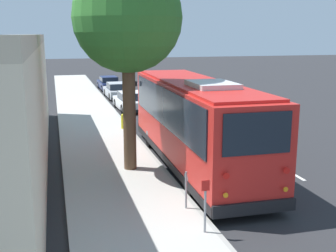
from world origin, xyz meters
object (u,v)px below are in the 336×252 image
at_px(parked_sedan_silver, 117,91).
at_px(sign_post_near, 205,206).
at_px(shuttle_bus, 194,118).
at_px(fire_hydrant, 123,121).
at_px(parked_sedan_white, 130,102).
at_px(street_tree, 127,11).
at_px(sign_post_far, 186,190).
at_px(parked_sedan_navy, 109,84).

distance_m(parked_sedan_silver, sign_post_near, 25.01).
bearing_deg(shuttle_bus, fire_hydrant, 15.25).
xyz_separation_m(parked_sedan_white, street_tree, (-13.23, 2.43, 5.37)).
bearing_deg(sign_post_far, parked_sedan_silver, -3.55).
bearing_deg(sign_post_near, sign_post_far, 0.00).
xyz_separation_m(parked_sedan_white, parked_sedan_navy, (11.41, 0.02, -0.01)).
xyz_separation_m(parked_sedan_white, parked_sedan_silver, (5.89, 0.08, -0.01)).
xyz_separation_m(sign_post_near, sign_post_far, (1.60, 0.00, -0.17)).
relative_size(shuttle_bus, parked_sedan_navy, 2.50).
height_order(parked_sedan_white, parked_sedan_navy, parked_sedan_white).
relative_size(shuttle_bus, sign_post_near, 7.97).
relative_size(parked_sedan_silver, fire_hydrant, 5.44).
bearing_deg(shuttle_bus, sign_post_far, 159.61).
xyz_separation_m(shuttle_bus, sign_post_far, (-4.31, 1.69, -1.22)).
bearing_deg(street_tree, parked_sedan_navy, -5.59).
relative_size(shuttle_bus, parked_sedan_silver, 2.56).
relative_size(sign_post_near, fire_hydrant, 1.74).
distance_m(shuttle_bus, fire_hydrant, 7.16).
bearing_deg(sign_post_far, parked_sedan_navy, -2.99).
bearing_deg(fire_hydrant, sign_post_near, -179.83).
xyz_separation_m(shuttle_bus, parked_sedan_white, (13.17, 0.17, -1.34)).
relative_size(shuttle_bus, sign_post_far, 10.04).
relative_size(shuttle_bus, street_tree, 1.39).
bearing_deg(parked_sedan_silver, fire_hydrant, 171.69).
bearing_deg(street_tree, sign_post_far, -168.03).
distance_m(parked_sedan_white, sign_post_far, 17.55).
bearing_deg(street_tree, parked_sedan_white, -10.40).
bearing_deg(shuttle_bus, sign_post_near, 165.05).
xyz_separation_m(shuttle_bus, fire_hydrant, (6.81, 1.73, -1.38)).
bearing_deg(parked_sedan_navy, street_tree, 173.35).
bearing_deg(parked_sedan_white, street_tree, 167.48).
xyz_separation_m(parked_sedan_navy, sign_post_near, (-30.49, 1.51, 0.30)).
xyz_separation_m(shuttle_bus, parked_sedan_navy, (24.58, 0.18, -1.34)).
xyz_separation_m(parked_sedan_white, sign_post_near, (-19.08, 1.53, 0.29)).
relative_size(sign_post_far, fire_hydrant, 1.39).
height_order(parked_sedan_white, parked_sedan_silver, parked_sedan_white).
height_order(street_tree, fire_hydrant, street_tree).
bearing_deg(parked_sedan_navy, shuttle_bus, 179.37).
bearing_deg(shuttle_bus, street_tree, 92.31).
xyz_separation_m(shuttle_bus, parked_sedan_silver, (19.05, 0.24, -1.34)).
relative_size(parked_sedan_navy, street_tree, 0.55).
bearing_deg(parked_sedan_white, fire_hydrant, 164.07).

